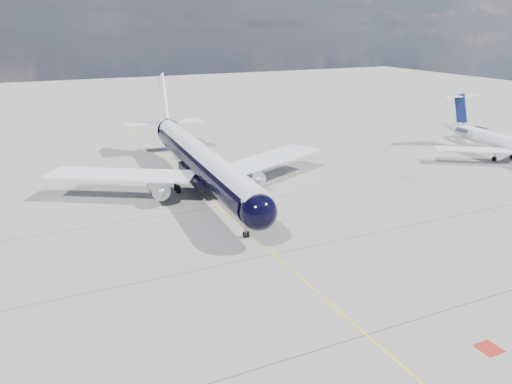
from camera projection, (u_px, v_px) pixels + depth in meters
ground at (205, 195)px, 66.65m from camera, size 320.00×320.00×0.00m
taxiway_centerline at (219, 207)px, 62.36m from camera, size 0.16×160.00×0.01m
red_marking at (489, 348)px, 35.11m from camera, size 1.60×1.60×0.01m
main_airliner at (199, 159)px, 67.53m from camera, size 39.82×48.52×14.02m
regional_jet at (501, 141)px, 83.56m from camera, size 25.08×28.93×9.79m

